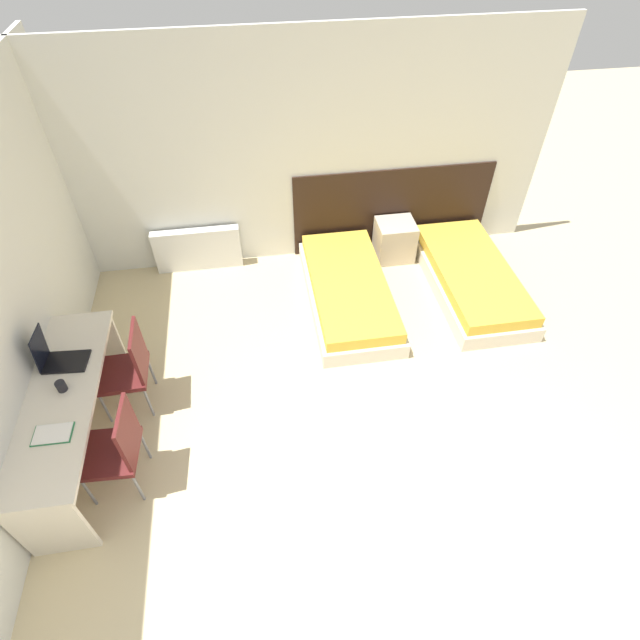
{
  "coord_description": "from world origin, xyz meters",
  "views": [
    {
      "loc": [
        -0.55,
        -1.21,
        4.01
      ],
      "look_at": [
        0.0,
        2.25,
        0.55
      ],
      "focal_mm": 28.0,
      "sensor_mm": 36.0,
      "label": 1
    }
  ],
  "objects_px": {
    "bed_near_window": "(349,291)",
    "bed_near_door": "(471,278)",
    "nightstand": "(395,240)",
    "chair_near_laptop": "(128,367)",
    "chair_near_notebook": "(116,447)",
    "laptop": "(57,357)"
  },
  "relations": [
    {
      "from": "bed_near_window",
      "to": "bed_near_door",
      "type": "relative_size",
      "value": 1.0
    },
    {
      "from": "nightstand",
      "to": "chair_near_laptop",
      "type": "height_order",
      "value": "chair_near_laptop"
    },
    {
      "from": "bed_near_door",
      "to": "chair_near_laptop",
      "type": "xyz_separation_m",
      "value": [
        -3.79,
        -1.1,
        0.35
      ]
    },
    {
      "from": "chair_near_laptop",
      "to": "chair_near_notebook",
      "type": "distance_m",
      "value": 0.84
    },
    {
      "from": "chair_near_laptop",
      "to": "laptop",
      "type": "bearing_deg",
      "value": -173.87
    },
    {
      "from": "nightstand",
      "to": "chair_near_notebook",
      "type": "distance_m",
      "value": 4.08
    },
    {
      "from": "bed_near_door",
      "to": "laptop",
      "type": "height_order",
      "value": "laptop"
    },
    {
      "from": "bed_near_door",
      "to": "laptop",
      "type": "bearing_deg",
      "value": -164.81
    },
    {
      "from": "bed_near_door",
      "to": "nightstand",
      "type": "height_order",
      "value": "nightstand"
    },
    {
      "from": "chair_near_laptop",
      "to": "bed_near_window",
      "type": "bearing_deg",
      "value": 24.69
    },
    {
      "from": "bed_near_window",
      "to": "chair_near_laptop",
      "type": "height_order",
      "value": "chair_near_laptop"
    },
    {
      "from": "chair_near_laptop",
      "to": "bed_near_door",
      "type": "bearing_deg",
      "value": 15.15
    },
    {
      "from": "bed_near_window",
      "to": "chair_near_laptop",
      "type": "relative_size",
      "value": 2.08
    },
    {
      "from": "nightstand",
      "to": "chair_near_laptop",
      "type": "distance_m",
      "value": 3.57
    },
    {
      "from": "bed_near_door",
      "to": "bed_near_window",
      "type": "bearing_deg",
      "value": 180.0
    },
    {
      "from": "chair_near_laptop",
      "to": "laptop",
      "type": "distance_m",
      "value": 0.59
    },
    {
      "from": "bed_near_window",
      "to": "laptop",
      "type": "height_order",
      "value": "laptop"
    },
    {
      "from": "nightstand",
      "to": "chair_near_laptop",
      "type": "xyz_separation_m",
      "value": [
        -3.03,
        -1.87,
        0.26
      ]
    },
    {
      "from": "bed_near_door",
      "to": "laptop",
      "type": "distance_m",
      "value": 4.49
    },
    {
      "from": "bed_near_window",
      "to": "chair_near_notebook",
      "type": "bearing_deg",
      "value": -139.6
    },
    {
      "from": "bed_near_door",
      "to": "nightstand",
      "type": "xyz_separation_m",
      "value": [
        -0.75,
        0.77,
        0.09
      ]
    },
    {
      "from": "nightstand",
      "to": "laptop",
      "type": "relative_size",
      "value": 1.33
    }
  ]
}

